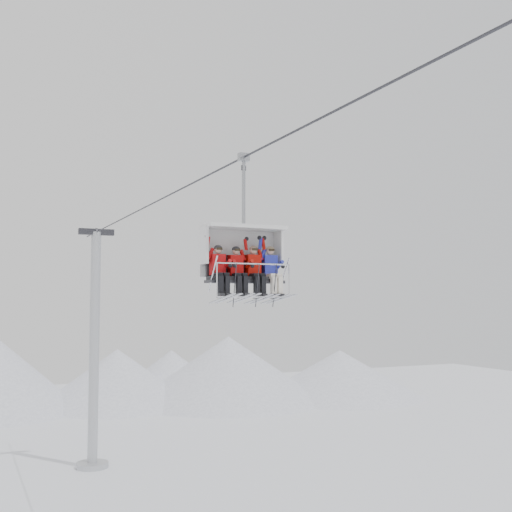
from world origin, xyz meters
name	(u,v)px	position (x,y,z in m)	size (l,w,h in m)	color
ridgeline	(29,379)	(-1.58, 42.05, 2.84)	(72.00, 21.00, 7.00)	white
lift_tower_right	(94,364)	(0.00, 22.00, 5.78)	(2.00, 1.80, 13.48)	#AFB2B7
haul_cable	(256,151)	(0.00, 0.00, 13.30)	(0.06, 0.06, 50.00)	#2F2F34
chairlift_carrier	(242,253)	(0.00, 0.93, 10.65)	(2.28, 1.17, 3.98)	black
skier_far_left	(219,269)	(-0.78, 0.63, 10.18)	(0.38, 1.69, 1.53)	#AF0B0E
skier_center_left	(237,270)	(-0.26, 0.62, 10.18)	(0.37, 1.69, 1.51)	#A80908
skier_center_right	(255,270)	(0.25, 0.63, 10.19)	(0.39, 1.69, 1.56)	#AD0D05
skier_far_right	(271,270)	(0.76, 0.63, 10.19)	(0.39, 1.69, 1.56)	#242CA8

